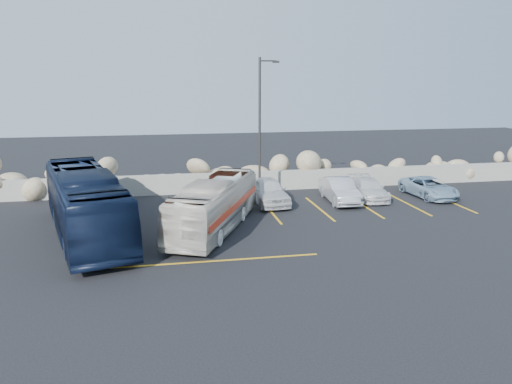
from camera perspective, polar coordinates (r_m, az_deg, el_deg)
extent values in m
plane|color=black|center=(19.44, -1.39, -7.89)|extent=(90.00, 90.00, 0.00)
cube|color=gray|center=(30.73, -5.08, 1.05)|extent=(60.00, 0.40, 1.20)
cube|color=gold|center=(25.88, -9.44, -2.71)|extent=(0.12, 5.00, 0.01)
cube|color=gold|center=(26.46, 1.67, -2.18)|extent=(0.12, 5.00, 0.01)
cube|color=gold|center=(27.15, 7.25, -1.89)|extent=(0.12, 5.00, 0.01)
cube|color=gold|center=(28.05, 12.31, -1.60)|extent=(0.12, 5.00, 0.01)
cube|color=gold|center=(29.16, 17.02, -1.33)|extent=(0.12, 5.00, 0.01)
cube|color=gold|center=(30.44, 21.36, -1.07)|extent=(0.12, 5.00, 0.01)
cube|color=gold|center=(19.50, -4.42, -7.84)|extent=(8.00, 0.12, 0.01)
cylinder|color=#322E2C|center=(28.12, 0.42, 7.01)|extent=(0.14, 0.14, 8.00)
cylinder|color=#322E2C|center=(28.07, 1.37, 14.76)|extent=(0.90, 0.08, 0.08)
cube|color=#322E2C|center=(28.17, 2.29, 14.65)|extent=(0.35, 0.18, 0.12)
imported|color=silver|center=(23.08, -4.76, -1.49)|extent=(5.23, 8.50, 2.35)
imported|color=black|center=(23.28, -18.91, -1.24)|extent=(5.18, 10.96, 2.98)
imported|color=silver|center=(27.84, 1.39, 0.12)|extent=(2.00, 4.39, 1.46)
imported|color=#AFAFB4|center=(28.65, 9.55, 0.19)|extent=(1.65, 4.16, 1.35)
imported|color=silver|center=(29.81, 12.70, 0.36)|extent=(1.91, 4.08, 1.15)
imported|color=#819FB7|center=(31.18, 19.15, 0.50)|extent=(2.22, 4.28, 1.15)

